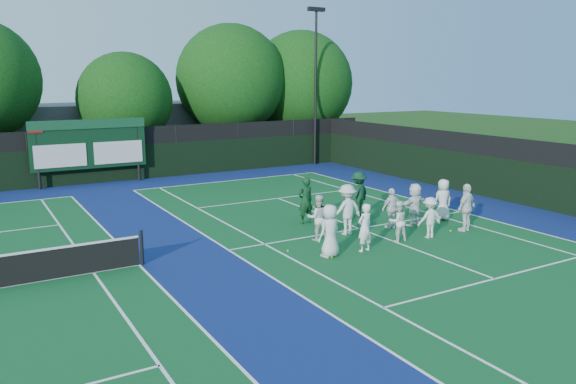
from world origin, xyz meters
TOP-DOWN VIEW (x-y plane):
  - ground at (0.00, 0.00)m, footprint 120.00×120.00m
  - court_apron at (-6.00, 1.00)m, footprint 34.00×32.00m
  - near_court at (0.00, 1.00)m, footprint 11.05×23.85m
  - back_fence at (-6.00, 16.00)m, footprint 34.00×0.08m
  - divider_fence_right at (9.00, 1.00)m, footprint 0.08×32.00m
  - scoreboard at (-7.01, 15.59)m, footprint 6.00×0.21m
  - clubhouse at (-2.00, 24.00)m, footprint 18.00×6.00m
  - light_pole_right at (7.50, 15.70)m, footprint 1.20×0.30m
  - tree_c at (-3.82, 19.58)m, footprint 5.77×5.77m
  - tree_d at (3.32, 19.58)m, footprint 7.34×7.34m
  - tree_e at (8.84, 19.58)m, footprint 7.49×7.49m
  - tennis_ball_0 at (-2.94, -1.42)m, footprint 0.07×0.07m
  - tennis_ball_3 at (-3.83, -0.13)m, footprint 0.07×0.07m
  - tennis_ball_4 at (0.44, 4.90)m, footprint 0.07×0.07m
  - tennis_ball_5 at (2.73, -1.08)m, footprint 0.07×0.07m
  - player_front_0 at (-2.92, -1.26)m, footprint 0.95×0.73m
  - player_front_1 at (-1.60, -1.37)m, footprint 0.65×0.48m
  - player_front_2 at (0.14, -1.03)m, footprint 0.79×0.65m
  - player_front_3 at (1.45, -1.25)m, footprint 1.01×0.64m
  - player_front_4 at (3.28, -1.28)m, footprint 1.14×0.67m
  - player_back_0 at (-2.21, 0.52)m, footprint 0.98×0.89m
  - player_back_1 at (-0.88, 0.63)m, footprint 1.22×0.71m
  - player_back_2 at (1.13, 0.46)m, footprint 0.93×0.40m
  - player_back_3 at (2.18, 0.34)m, footprint 1.63×0.79m
  - player_back_4 at (3.77, 0.40)m, footprint 0.90×0.65m
  - coach_left at (-1.37, 2.72)m, footprint 0.69×0.47m
  - coach_right at (1.11, 2.54)m, footprint 1.41×1.12m

SIDE VIEW (x-z plane):
  - ground at x=0.00m, z-range 0.00..0.00m
  - court_apron at x=-6.00m, z-range 0.00..0.01m
  - near_court at x=0.00m, z-range 0.01..0.01m
  - tennis_ball_0 at x=-2.94m, z-range 0.00..0.07m
  - tennis_ball_3 at x=-3.83m, z-range 0.00..0.07m
  - tennis_ball_4 at x=0.44m, z-range 0.00..0.07m
  - tennis_ball_5 at x=2.73m, z-range 0.00..0.07m
  - player_front_2 at x=0.14m, z-range 0.00..1.47m
  - player_front_3 at x=1.45m, z-range 0.00..1.50m
  - player_back_2 at x=1.13m, z-range 0.00..1.57m
  - player_front_1 at x=-1.60m, z-range 0.00..1.63m
  - player_back_0 at x=-2.21m, z-range 0.00..1.65m
  - player_back_3 at x=2.18m, z-range 0.00..1.68m
  - player_back_4 at x=3.77m, z-range 0.00..1.69m
  - player_front_0 at x=-2.92m, z-range 0.00..1.74m
  - player_front_4 at x=3.28m, z-range 0.00..1.82m
  - coach_left at x=-1.37m, z-range 0.00..1.87m
  - player_back_1 at x=-0.88m, z-range 0.00..1.88m
  - coach_right at x=1.11m, z-range 0.00..1.91m
  - back_fence at x=-6.00m, z-range -0.14..2.86m
  - divider_fence_right at x=9.00m, z-range -0.14..2.86m
  - clubhouse at x=-2.00m, z-range 0.00..4.00m
  - scoreboard at x=-7.01m, z-range 0.42..3.97m
  - tree_c at x=-3.82m, z-range 0.60..7.89m
  - tree_e at x=8.84m, z-range 0.59..9.65m
  - tree_d at x=3.32m, z-range 0.78..10.05m
  - light_pole_right at x=7.50m, z-range 1.24..11.36m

